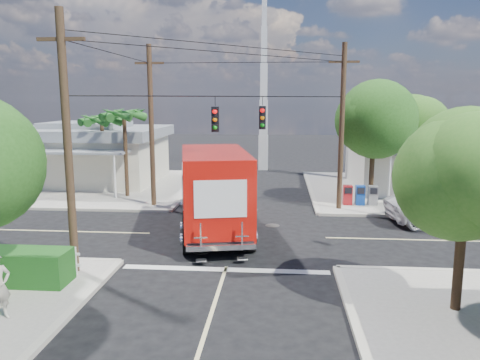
# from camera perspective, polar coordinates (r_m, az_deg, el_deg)

# --- Properties ---
(ground) EXTENTS (120.00, 120.00, 0.00)m
(ground) POSITION_cam_1_polar(r_m,az_deg,el_deg) (21.28, -0.46, -6.78)
(ground) COLOR black
(ground) RESTS_ON ground
(sidewalk_ne) EXTENTS (14.12, 14.12, 0.14)m
(sidewalk_ne) POSITION_cam_1_polar(r_m,az_deg,el_deg) (33.00, 20.56, -1.27)
(sidewalk_ne) COLOR gray
(sidewalk_ne) RESTS_ON ground
(sidewalk_nw) EXTENTS (14.12, 14.12, 0.14)m
(sidewalk_nw) POSITION_cam_1_polar(r_m,az_deg,el_deg) (34.22, -17.16, -0.70)
(sidewalk_nw) COLOR gray
(sidewalk_nw) RESTS_ON ground
(road_markings) EXTENTS (32.00, 32.00, 0.01)m
(road_markings) POSITION_cam_1_polar(r_m,az_deg,el_deg) (19.87, -0.85, -7.98)
(road_markings) COLOR beige
(road_markings) RESTS_ON ground
(building_ne) EXTENTS (11.80, 10.20, 4.50)m
(building_ne) POSITION_cam_1_polar(r_m,az_deg,el_deg) (34.17, 22.92, 2.76)
(building_ne) COLOR silver
(building_ne) RESTS_ON sidewalk_ne
(building_nw) EXTENTS (10.80, 10.20, 4.30)m
(building_nw) POSITION_cam_1_polar(r_m,az_deg,el_deg) (35.79, -18.06, 3.18)
(building_nw) COLOR beige
(building_nw) RESTS_ON sidewalk_nw
(radio_tower) EXTENTS (0.80, 0.80, 17.00)m
(radio_tower) POSITION_cam_1_polar(r_m,az_deg,el_deg) (40.32, 2.90, 9.23)
(radio_tower) COLOR silver
(radio_tower) RESTS_ON ground
(tree_ne_front) EXTENTS (4.21, 4.14, 6.66)m
(tree_ne_front) POSITION_cam_1_polar(r_m,az_deg,el_deg) (27.60, 16.06, 6.74)
(tree_ne_front) COLOR #422D1C
(tree_ne_front) RESTS_ON sidewalk_ne
(tree_ne_back) EXTENTS (3.77, 3.66, 5.82)m
(tree_ne_back) POSITION_cam_1_polar(r_m,az_deg,el_deg) (30.37, 20.05, 5.68)
(tree_ne_back) COLOR #422D1C
(tree_ne_back) RESTS_ON sidewalk_ne
(tree_se) EXTENTS (3.67, 3.54, 5.62)m
(tree_se) POSITION_cam_1_polar(r_m,az_deg,el_deg) (14.17, 25.97, 0.52)
(tree_se) COLOR #422D1C
(tree_se) RESTS_ON sidewalk_se
(palm_nw_front) EXTENTS (3.01, 3.08, 5.59)m
(palm_nw_front) POSITION_cam_1_polar(r_m,az_deg,el_deg) (29.35, -13.94, 7.54)
(palm_nw_front) COLOR #422D1C
(palm_nw_front) RESTS_ON sidewalk_nw
(palm_nw_back) EXTENTS (3.01, 3.08, 5.19)m
(palm_nw_back) POSITION_cam_1_polar(r_m,az_deg,el_deg) (31.46, -16.51, 6.89)
(palm_nw_back) COLOR #422D1C
(palm_nw_back) RESTS_ON sidewalk_nw
(utility_poles) EXTENTS (12.00, 10.68, 9.00)m
(utility_poles) POSITION_cam_1_polar(r_m,az_deg,el_deg) (22.22, -4.18, 6.18)
(utility_poles) COLOR #473321
(utility_poles) RESTS_ON ground
(vending_boxes) EXTENTS (1.90, 0.50, 1.10)m
(vending_boxes) POSITION_cam_1_polar(r_m,az_deg,el_deg) (27.43, 14.42, -1.80)
(vending_boxes) COLOR maroon
(vending_boxes) RESTS_ON sidewalk_ne
(delivery_truck) EXTENTS (4.39, 9.23, 3.85)m
(delivery_truck) POSITION_cam_1_polar(r_m,az_deg,el_deg) (21.43, -3.24, -1.28)
(delivery_truck) COLOR black
(delivery_truck) RESTS_ON ground
(parked_car) EXTENTS (6.25, 3.39, 1.66)m
(parked_car) POSITION_cam_1_polar(r_m,az_deg,el_deg) (25.16, 24.15, -3.08)
(parked_car) COLOR silver
(parked_car) RESTS_ON ground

